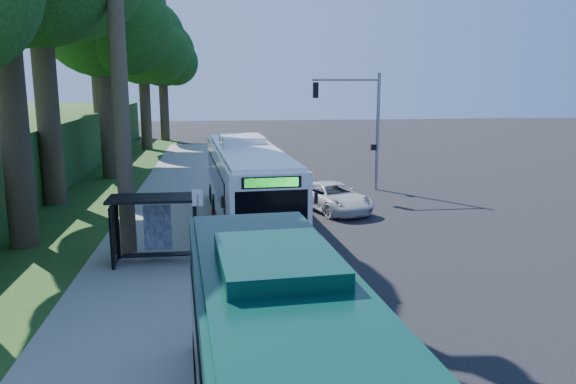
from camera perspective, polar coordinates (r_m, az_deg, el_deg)
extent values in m
plane|color=black|center=(24.18, 4.39, -4.54)|extent=(140.00, 140.00, 0.00)
cube|color=gray|center=(23.85, -13.13, -4.89)|extent=(4.50, 70.00, 0.12)
cube|color=maroon|center=(19.90, -7.65, -7.96)|extent=(0.25, 30.00, 0.13)
cube|color=#234719|center=(29.74, -23.12, -2.35)|extent=(8.00, 70.00, 0.06)
cube|color=black|center=(20.34, -13.45, -0.62)|extent=(3.20, 1.50, 0.10)
cube|color=black|center=(20.86, -17.26, -4.20)|extent=(0.06, 1.30, 2.20)
cube|color=navy|center=(21.30, -13.10, -3.52)|extent=(1.00, 0.12, 1.70)
cube|color=black|center=(20.76, -13.22, -6.22)|extent=(2.40, 0.40, 0.06)
cube|color=black|center=(21.42, -16.85, -3.78)|extent=(0.08, 0.08, 2.40)
cube|color=black|center=(21.11, -9.33, -3.65)|extent=(0.08, 0.08, 2.40)
cube|color=black|center=(20.28, -17.41, -4.65)|extent=(0.08, 0.08, 2.40)
cube|color=black|center=(19.96, -9.46, -4.53)|extent=(0.08, 0.08, 2.40)
cylinder|color=gray|center=(18.52, -9.04, -4.81)|extent=(0.06, 0.06, 3.00)
cube|color=white|center=(18.18, -9.17, -0.57)|extent=(0.35, 0.04, 0.55)
cylinder|color=gray|center=(34.27, 9.09, 6.01)|extent=(0.20, 0.20, 7.00)
cylinder|color=gray|center=(33.63, 5.91, 11.28)|extent=(4.00, 0.14, 0.14)
cube|color=black|center=(33.28, 2.82, 10.30)|extent=(0.30, 0.30, 0.90)
cube|color=black|center=(34.30, 8.64, 4.52)|extent=(0.25, 0.25, 0.35)
cylinder|color=#4C3F2D|center=(21.58, -16.74, 10.59)|extent=(0.60, 0.60, 13.00)
cylinder|color=#382B1E|center=(24.13, -26.16, 6.98)|extent=(1.10, 1.10, 10.50)
cylinder|color=#382B1E|center=(32.03, -23.36, 9.27)|extent=(1.18, 1.18, 11.90)
cylinder|color=#382B1E|center=(39.51, -17.92, 8.34)|extent=(1.06, 1.06, 9.80)
sphere|color=#13360E|center=(39.70, -18.47, 17.03)|extent=(8.40, 8.40, 8.40)
sphere|color=#13360E|center=(38.08, -16.17, 15.74)|extent=(5.88, 5.88, 5.88)
sphere|color=#13360E|center=(41.35, -20.06, 15.51)|extent=(5.46, 5.46, 5.46)
cylinder|color=#382B1E|center=(47.72, -18.58, 9.57)|extent=(1.14, 1.14, 11.20)
sphere|color=#13360E|center=(48.06, -19.12, 17.78)|extent=(9.60, 9.60, 9.60)
sphere|color=#13360E|center=(46.17, -16.97, 16.59)|extent=(6.72, 6.72, 6.72)
sphere|color=#13360E|center=(49.94, -20.61, 16.31)|extent=(6.24, 6.24, 6.24)
cylinder|color=#382B1E|center=(55.25, -14.31, 8.88)|extent=(1.02, 1.02, 9.10)
sphere|color=#13360E|center=(55.32, -14.61, 14.67)|extent=(8.00, 8.00, 8.00)
sphere|color=#13360E|center=(53.90, -12.98, 13.73)|extent=(5.60, 5.60, 5.60)
sphere|color=#13360E|center=(56.85, -15.82, 13.72)|extent=(5.20, 5.20, 5.20)
cylinder|color=#382B1E|center=(63.10, -12.49, 8.91)|extent=(0.98, 0.98, 8.40)
sphere|color=#13360E|center=(63.11, -12.70, 13.59)|extent=(7.00, 7.00, 7.00)
sphere|color=#13360E|center=(61.92, -11.43, 12.80)|extent=(4.90, 4.90, 4.90)
sphere|color=#13360E|center=(64.43, -13.68, 12.86)|extent=(4.55, 4.55, 4.55)
cube|color=white|center=(25.32, -4.10, 0.74)|extent=(3.73, 13.41, 3.14)
cube|color=black|center=(25.67, -4.05, -2.83)|extent=(3.76, 13.47, 0.39)
cube|color=black|center=(25.80, -4.26, 1.63)|extent=(3.59, 10.50, 1.21)
cube|color=black|center=(18.91, -1.68, -2.12)|extent=(2.48, 0.30, 1.54)
cube|color=black|center=(31.71, -5.57, 3.53)|extent=(2.25, 0.29, 1.10)
cube|color=#19E533|center=(18.68, -1.69, 1.00)|extent=(1.83, 0.24, 0.31)
cube|color=white|center=(25.07, -4.16, 4.40)|extent=(3.46, 12.73, 0.13)
cube|color=white|center=(27.23, -4.73, 5.34)|extent=(2.16, 2.89, 0.39)
cylinder|color=black|center=(21.42, -6.06, -5.14)|extent=(0.41, 1.12, 1.10)
cylinder|color=black|center=(21.77, 0.66, -4.80)|extent=(0.41, 1.12, 1.10)
cylinder|color=black|center=(30.40, -7.61, -0.24)|extent=(0.41, 1.12, 1.10)
cylinder|color=black|center=(30.65, -2.85, -0.06)|extent=(0.41, 1.12, 1.10)
cube|color=black|center=(13.83, -4.21, -7.16)|extent=(2.17, 0.28, 1.06)
cube|color=#093129|center=(7.57, 1.70, -13.34)|extent=(3.36, 12.25, 0.13)
cube|color=#093129|center=(9.45, -1.18, -7.05)|extent=(2.08, 2.78, 0.37)
cylinder|color=black|center=(13.05, -8.85, -16.56)|extent=(0.39, 1.08, 1.06)
cylinder|color=black|center=(13.34, 2.15, -15.77)|extent=(0.39, 1.08, 1.06)
imported|color=silver|center=(28.78, 4.56, -0.50)|extent=(3.96, 5.61, 1.42)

